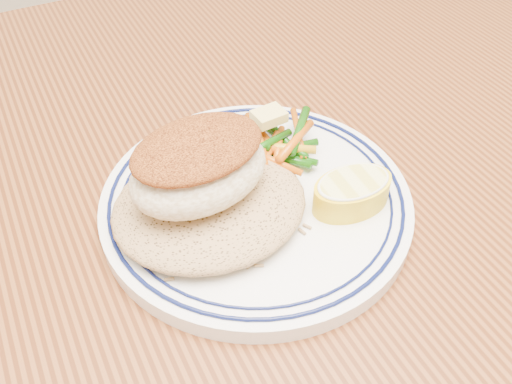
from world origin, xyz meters
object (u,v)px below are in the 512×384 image
(plate, at_px, (256,201))
(rice_pilaf, at_px, (209,202))
(dining_table, at_px, (249,281))
(lemon_wedge, at_px, (352,191))
(vegetable_pile, at_px, (270,146))
(fish_fillet, at_px, (198,166))

(plate, bearing_deg, rice_pilaf, -176.87)
(dining_table, xyz_separation_m, plate, (0.01, -0.00, 0.11))
(lemon_wedge, bearing_deg, vegetable_pile, 111.03)
(rice_pilaf, relative_size, vegetable_pile, 1.48)
(vegetable_pile, bearing_deg, lemon_wedge, -68.97)
(vegetable_pile, relative_size, lemon_wedge, 1.53)
(plate, xyz_separation_m, vegetable_pile, (0.03, 0.04, 0.02))
(dining_table, bearing_deg, fish_fillet, -178.71)
(lemon_wedge, bearing_deg, plate, 146.55)
(rice_pilaf, xyz_separation_m, lemon_wedge, (0.10, -0.04, -0.00))
(vegetable_pile, bearing_deg, dining_table, -138.07)
(plate, relative_size, rice_pilaf, 1.66)
(rice_pilaf, relative_size, lemon_wedge, 2.27)
(rice_pilaf, height_order, lemon_wedge, rice_pilaf)
(rice_pilaf, distance_m, vegetable_pile, 0.08)
(plate, height_order, vegetable_pile, vegetable_pile)
(vegetable_pile, xyz_separation_m, lemon_wedge, (0.03, -0.08, 0.00))
(rice_pilaf, bearing_deg, dining_table, 8.01)
(fish_fillet, bearing_deg, vegetable_pile, 24.20)
(dining_table, bearing_deg, lemon_wedge, -32.91)
(rice_pilaf, distance_m, fish_fillet, 0.04)
(fish_fillet, relative_size, vegetable_pile, 1.15)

